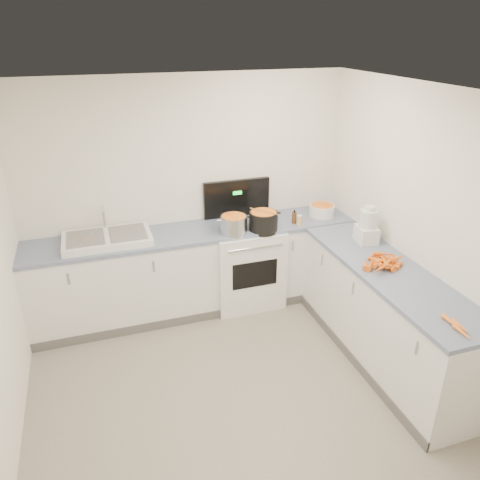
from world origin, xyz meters
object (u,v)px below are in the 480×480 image
object	(u,v)px
stove	(245,263)
mixing_bowl	(322,210)
black_pot	(263,222)
spice_jar	(299,221)
sink	(107,238)
steel_pot	(234,225)
extract_bottle	(294,218)
food_processor	(367,227)

from	to	relation	value
stove	mixing_bowl	distance (m)	1.06
black_pot	spice_jar	distance (m)	0.42
sink	steel_pot	size ratio (longest dim) A/B	3.05
extract_bottle	sink	bearing A→B (deg)	176.05
stove	sink	world-z (taller)	stove
steel_pot	black_pot	size ratio (longest dim) A/B	0.93
spice_jar	black_pot	bearing A→B (deg)	179.93
stove	black_pot	distance (m)	0.60
extract_bottle	food_processor	distance (m)	0.83
food_processor	sink	bearing A→B (deg)	161.76
sink	extract_bottle	size ratio (longest dim) A/B	6.82
steel_pot	mixing_bowl	distance (m)	1.10
stove	steel_pot	size ratio (longest dim) A/B	4.83
extract_bottle	food_processor	world-z (taller)	food_processor
stove	extract_bottle	distance (m)	0.76
mixing_bowl	black_pot	bearing A→B (deg)	-168.39
spice_jar	food_processor	distance (m)	0.77
stove	steel_pot	xyz separation A→B (m)	(-0.18, -0.16, 0.55)
stove	spice_jar	distance (m)	0.78
extract_bottle	black_pot	bearing A→B (deg)	-171.30
sink	food_processor	distance (m)	2.59
sink	mixing_bowl	xyz separation A→B (m)	(2.36, -0.04, 0.03)
spice_jar	sink	bearing A→B (deg)	174.44
sink	steel_pot	distance (m)	1.28
steel_pot	mixing_bowl	bearing A→B (deg)	7.42
steel_pot	spice_jar	bearing A→B (deg)	-1.26
extract_bottle	stove	bearing A→B (deg)	167.07
black_pot	stove	bearing A→B (deg)	128.70
black_pot	extract_bottle	bearing A→B (deg)	8.70
steel_pot	spice_jar	world-z (taller)	steel_pot
stove	extract_bottle	world-z (taller)	stove
mixing_bowl	food_processor	bearing A→B (deg)	-83.10
steel_pot	food_processor	xyz separation A→B (m)	(1.19, -0.63, 0.08)
extract_bottle	spice_jar	bearing A→B (deg)	-60.75
stove	sink	size ratio (longest dim) A/B	1.58
mixing_bowl	extract_bottle	bearing A→B (deg)	-165.55
extract_bottle	food_processor	bearing A→B (deg)	-54.55
stove	extract_bottle	xyz separation A→B (m)	(0.53, -0.12, 0.53)
sink	black_pot	bearing A→B (deg)	-6.99
sink	stove	bearing A→B (deg)	-0.62
mixing_bowl	spice_jar	world-z (taller)	mixing_bowl
mixing_bowl	spice_jar	size ratio (longest dim) A/B	2.96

